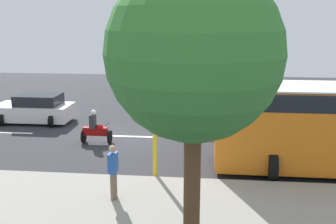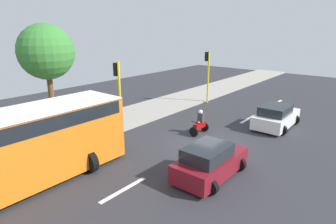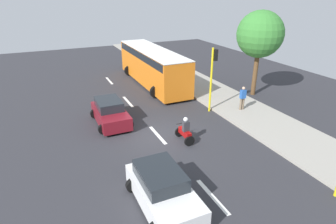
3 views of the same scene
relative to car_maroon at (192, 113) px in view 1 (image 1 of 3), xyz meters
The scene contains 11 objects.
ground_plane 3.62m from the car_maroon, 53.22° to the right, with size 40.00×60.00×0.10m, color #2D2D33.
sidewalk 9.57m from the car_maroon, 17.25° to the right, with size 4.00×60.00×0.15m, color #9E998E.
lane_stripe_north 9.11m from the car_maroon, 76.52° to the right, with size 0.20×2.40×0.01m, color white.
lane_stripe_mid 3.60m from the car_maroon, 53.22° to the right, with size 0.20×2.40×0.01m, color white.
lane_stripe_south 3.87m from the car_maroon, 56.26° to the left, with size 0.20×2.40×0.01m, color white.
car_maroon is the anchor object (origin of this frame).
car_white 8.38m from the car_maroon, 89.73° to the right, with size 2.30×4.01×1.52m.
motorcycle 5.26m from the car_maroon, 52.04° to the right, with size 0.60×1.30×1.53m.
pedestrian_near_signal 9.14m from the car_maroon, 12.41° to the right, with size 0.40×0.24×1.69m.
traffic_light_midblock 7.37m from the car_maroon, ahead, with size 0.49×0.24×4.50m.
street_tree_center 12.71m from the car_maroon, ahead, with size 3.56×3.56×6.64m.
Camera 1 is at (17.82, 3.68, 5.59)m, focal length 42.78 mm.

